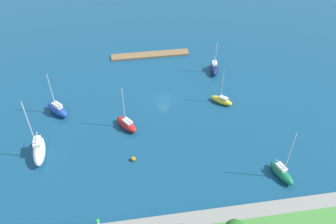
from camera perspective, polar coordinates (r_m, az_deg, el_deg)
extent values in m
plane|color=navy|center=(78.43, -0.71, 2.17)|extent=(160.00, 160.00, 0.00)
cube|color=olive|center=(94.11, -2.99, 9.52)|extent=(21.01, 2.90, 0.51)
cube|color=gray|center=(56.52, 4.20, -17.95)|extent=(73.95, 3.30, 1.20)
sphere|color=green|center=(52.79, -11.67, -17.35)|extent=(0.56, 0.56, 0.56)
ellipsoid|color=#2347B2|center=(77.56, -18.00, 0.33)|extent=(5.65, 5.94, 2.15)
cube|color=silver|center=(76.28, -18.00, 1.05)|extent=(2.38, 2.45, 0.90)
cylinder|color=silver|center=(74.77, -18.92, 3.40)|extent=(0.15, 0.15, 8.01)
cylinder|color=silver|center=(75.53, -17.85, 1.24)|extent=(1.93, 2.10, 0.12)
ellipsoid|color=#19724C|center=(65.00, 18.44, -9.67)|extent=(3.49, 6.03, 1.77)
cube|color=silver|center=(64.33, 18.40, -8.72)|extent=(1.67, 2.30, 0.57)
cylinder|color=silver|center=(60.96, 19.68, -6.52)|extent=(0.14, 0.14, 9.16)
cylinder|color=silver|center=(64.19, 18.24, -8.23)|extent=(0.81, 2.24, 0.11)
ellipsoid|color=red|center=(71.03, -6.95, -2.06)|extent=(5.02, 5.99, 1.88)
cube|color=silver|center=(69.96, -6.79, -1.55)|extent=(2.21, 2.43, 0.47)
cylinder|color=silver|center=(67.94, -7.44, 1.18)|extent=(0.14, 0.14, 8.18)
cylinder|color=silver|center=(69.48, -6.63, -1.45)|extent=(1.37, 1.90, 0.11)
ellipsoid|color=#141E4C|center=(87.69, 7.73, 7.17)|extent=(3.15, 6.00, 1.90)
cube|color=silver|center=(87.39, 7.80, 8.02)|extent=(1.58, 2.26, 0.63)
cylinder|color=silver|center=(85.20, 7.99, 9.45)|extent=(0.14, 0.14, 6.61)
cylinder|color=silver|center=(87.57, 7.82, 8.45)|extent=(0.67, 2.45, 0.11)
ellipsoid|color=white|center=(68.91, -20.69, -6.09)|extent=(2.72, 7.50, 2.93)
cube|color=silver|center=(68.07, -21.03, -4.66)|extent=(1.50, 2.74, 0.79)
cylinder|color=silver|center=(64.16, -22.10, -2.12)|extent=(0.18, 0.18, 10.68)
cylinder|color=silver|center=(68.12, -21.11, -4.00)|extent=(0.37, 3.07, 0.14)
ellipsoid|color=yellow|center=(77.76, 8.91, 1.92)|extent=(4.95, 4.76, 1.51)
cube|color=silver|center=(77.05, 9.26, 2.36)|extent=(2.06, 2.01, 0.38)
cylinder|color=silver|center=(75.29, 9.06, 4.52)|extent=(0.12, 0.12, 7.02)
cylinder|color=silver|center=(76.73, 9.55, 2.45)|extent=(1.64, 1.53, 0.10)
sphere|color=orange|center=(64.88, -5.81, -7.78)|extent=(0.88, 0.88, 0.88)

